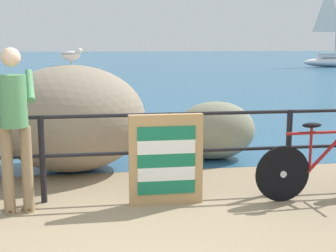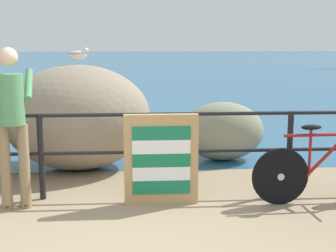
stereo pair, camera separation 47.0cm
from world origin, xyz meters
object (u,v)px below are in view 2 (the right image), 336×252
(breakwater_boulder_main, at_px, (77,117))
(breakwater_boulder_right, at_px, (223,131))
(seagull, at_px, (78,54))
(folded_deckchair_stack, at_px, (161,160))
(bicycle, at_px, (324,170))
(person_at_railing, at_px, (12,121))

(breakwater_boulder_main, relative_size, breakwater_boulder_right, 1.64)
(seagull, bearing_deg, folded_deckchair_stack, -63.54)
(bicycle, distance_m, folded_deckchair_stack, 1.88)
(person_at_railing, height_order, folded_deckchair_stack, person_at_railing)
(folded_deckchair_stack, bearing_deg, breakwater_boulder_main, 125.10)
(person_at_railing, xyz_separation_m, breakwater_boulder_right, (2.70, 1.98, -0.53))
(breakwater_boulder_main, bearing_deg, breakwater_boulder_right, 8.97)
(bicycle, relative_size, breakwater_boulder_main, 0.80)
(breakwater_boulder_right, xyz_separation_m, seagull, (-2.17, -0.28, 1.20))
(breakwater_boulder_main, xyz_separation_m, seagull, (0.03, 0.07, 0.90))
(seagull, bearing_deg, bicycle, -37.60)
(bicycle, relative_size, breakwater_boulder_right, 1.32)
(person_at_railing, relative_size, folded_deckchair_stack, 1.71)
(breakwater_boulder_right, bearing_deg, folded_deckchair_stack, -118.88)
(folded_deckchair_stack, distance_m, breakwater_boulder_main, 1.98)
(person_at_railing, xyz_separation_m, seagull, (0.52, 1.70, 0.67))
(person_at_railing, distance_m, breakwater_boulder_right, 3.39)
(breakwater_boulder_main, distance_m, breakwater_boulder_right, 2.25)
(person_at_railing, xyz_separation_m, breakwater_boulder_main, (0.50, 1.63, -0.23))
(bicycle, relative_size, seagull, 4.98)
(bicycle, distance_m, breakwater_boulder_right, 2.20)
(folded_deckchair_stack, xyz_separation_m, seagull, (-1.10, 1.68, 1.14))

